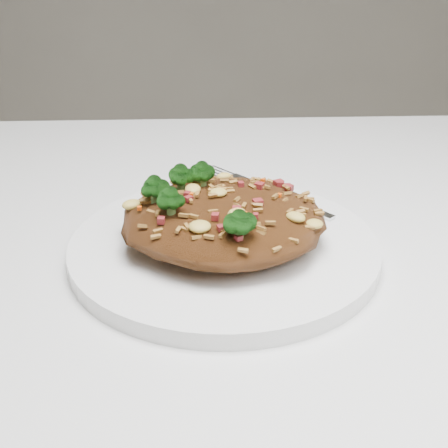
{
  "coord_description": "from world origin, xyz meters",
  "views": [
    {
      "loc": [
        0.08,
        -0.42,
        1.01
      ],
      "look_at": [
        0.09,
        0.02,
        0.78
      ],
      "focal_mm": 50.0,
      "sensor_mm": 36.0,
      "label": 1
    }
  ],
  "objects_px": {
    "dining_table": "(115,364)",
    "fork": "(270,194)",
    "plate": "(224,248)",
    "fried_rice": "(223,211)"
  },
  "relations": [
    {
      "from": "plate",
      "to": "fork",
      "type": "relative_size",
      "value": 1.93
    },
    {
      "from": "plate",
      "to": "fried_rice",
      "type": "height_order",
      "value": "fried_rice"
    },
    {
      "from": "dining_table",
      "to": "fried_rice",
      "type": "relative_size",
      "value": 7.34
    },
    {
      "from": "dining_table",
      "to": "fork",
      "type": "distance_m",
      "value": 0.21
    },
    {
      "from": "dining_table",
      "to": "fork",
      "type": "xyz_separation_m",
      "value": [
        0.14,
        0.11,
        0.11
      ]
    },
    {
      "from": "fried_rice",
      "to": "fork",
      "type": "relative_size",
      "value": 1.25
    },
    {
      "from": "plate",
      "to": "fork",
      "type": "height_order",
      "value": "fork"
    },
    {
      "from": "fried_rice",
      "to": "fork",
      "type": "height_order",
      "value": "fried_rice"
    },
    {
      "from": "dining_table",
      "to": "plate",
      "type": "bearing_deg",
      "value": 14.49
    },
    {
      "from": "fried_rice",
      "to": "fork",
      "type": "bearing_deg",
      "value": 60.88
    }
  ]
}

